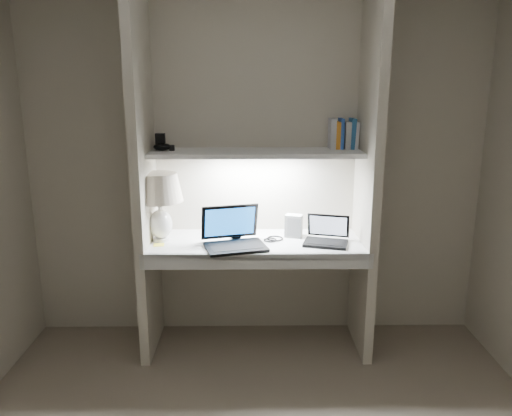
{
  "coord_description": "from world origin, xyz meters",
  "views": [
    {
      "loc": [
        -0.04,
        -1.98,
        1.8
      ],
      "look_at": [
        -0.0,
        1.05,
        1.04
      ],
      "focal_mm": 35.0,
      "sensor_mm": 36.0,
      "label": 1
    }
  ],
  "objects_px": {
    "laptop_main": "(233,237)",
    "laptop_netbook": "(327,237)",
    "speaker": "(294,226)",
    "book_row": "(343,134)",
    "table_lamp": "(159,195)"
  },
  "relations": [
    {
      "from": "table_lamp",
      "to": "laptop_netbook",
      "type": "bearing_deg",
      "value": -3.29
    },
    {
      "from": "laptop_main",
      "to": "book_row",
      "type": "xyz_separation_m",
      "value": [
        0.74,
        0.31,
        0.63
      ]
    },
    {
      "from": "laptop_netbook",
      "to": "speaker",
      "type": "bearing_deg",
      "value": 162.5
    },
    {
      "from": "table_lamp",
      "to": "book_row",
      "type": "xyz_separation_m",
      "value": [
        1.23,
        0.19,
        0.38
      ]
    },
    {
      "from": "table_lamp",
      "to": "laptop_netbook",
      "type": "height_order",
      "value": "table_lamp"
    },
    {
      "from": "table_lamp",
      "to": "laptop_main",
      "type": "height_order",
      "value": "table_lamp"
    },
    {
      "from": "laptop_main",
      "to": "laptop_netbook",
      "type": "xyz_separation_m",
      "value": [
        0.62,
        0.05,
        -0.02
      ]
    },
    {
      "from": "speaker",
      "to": "book_row",
      "type": "relative_size",
      "value": 0.76
    },
    {
      "from": "table_lamp",
      "to": "laptop_netbook",
      "type": "xyz_separation_m",
      "value": [
        1.11,
        -0.06,
        -0.27
      ]
    },
    {
      "from": "laptop_main",
      "to": "book_row",
      "type": "distance_m",
      "value": 1.03
    },
    {
      "from": "speaker",
      "to": "book_row",
      "type": "xyz_separation_m",
      "value": [
        0.34,
        0.12,
        0.61
      ]
    },
    {
      "from": "table_lamp",
      "to": "laptop_main",
      "type": "relative_size",
      "value": 1.02
    },
    {
      "from": "laptop_netbook",
      "to": "book_row",
      "type": "relative_size",
      "value": 1.63
    },
    {
      "from": "laptop_main",
      "to": "speaker",
      "type": "height_order",
      "value": "laptop_main"
    },
    {
      "from": "speaker",
      "to": "book_row",
      "type": "height_order",
      "value": "book_row"
    }
  ]
}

